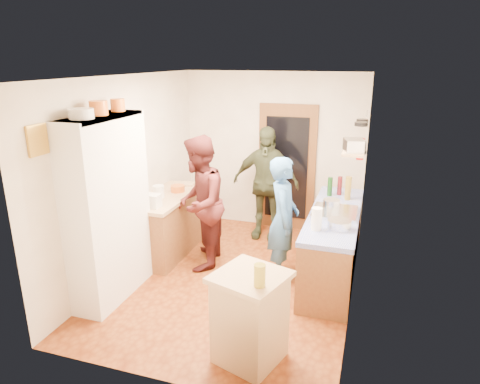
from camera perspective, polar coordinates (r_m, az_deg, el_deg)
The scene contains 44 objects.
floor at distance 5.81m, azimuth -0.63°, elevation -11.46°, with size 3.00×4.00×0.02m, color brown.
ceiling at distance 5.08m, azimuth -0.73°, elevation 15.31°, with size 3.00×4.00×0.02m, color silver.
wall_back at distance 7.18m, azimuth 4.42°, elevation 5.37°, with size 3.00×0.02×2.60m, color silver.
wall_front at distance 3.57m, azimuth -11.00°, elevation -7.80°, with size 3.00×0.02×2.60m, color silver.
wall_left at distance 5.94m, azimuth -14.65°, elevation 2.25°, with size 0.02×4.00×2.60m, color silver.
wall_right at distance 5.05m, azimuth 15.80°, elevation -0.52°, with size 0.02×4.00×2.60m, color silver.
door_frame at distance 7.14m, azimuth 6.25°, elevation 3.20°, with size 0.95×0.06×2.10m, color brown.
door_glass at distance 7.11m, azimuth 6.19°, elevation 3.14°, with size 0.70×0.02×1.70m, color black.
hutch_body at distance 5.25m, azimuth -17.13°, elevation -2.26°, with size 0.40×1.20×2.20m, color white.
hutch_top_shelf at distance 5.00m, azimuth -18.25°, elevation 9.46°, with size 0.40×1.14×0.04m, color white.
plate_stack at distance 4.76m, azimuth -20.40°, elevation 9.76°, with size 0.25×0.25×0.11m, color white.
orange_pot_a at distance 4.99m, azimuth -18.34°, elevation 10.59°, with size 0.20×0.20×0.16m, color orange.
orange_pot_b at distance 5.29m, azimuth -15.99°, elevation 11.09°, with size 0.16×0.16×0.15m, color orange.
left_counter_base at distance 6.43m, azimuth -9.59°, elevation -4.46°, with size 0.60×1.40×0.85m, color brown.
left_counter_top at distance 6.28m, azimuth -9.80°, elevation -0.65°, with size 0.64×1.44×0.05m, color tan.
toaster at distance 5.78m, azimuth -11.77°, elevation -1.15°, with size 0.24×0.16×0.18m, color white.
kettle at distance 6.16m, azimuth -10.79°, elevation 0.05°, with size 0.16×0.16×0.18m, color white.
orange_bowl at distance 6.40m, azimuth -8.31°, elevation 0.47°, with size 0.21×0.21×0.09m, color orange.
chopping_board at distance 6.75m, azimuth -7.44°, elevation 1.09°, with size 0.30×0.22×0.03m, color tan.
right_counter_base at distance 5.85m, azimuth 12.27°, elevation -6.99°, with size 0.60×2.20×0.84m, color brown.
right_counter_top at distance 5.68m, azimuth 12.56°, elevation -2.86°, with size 0.62×2.22×0.06m, color #1931C0.
hob at distance 5.60m, azimuth 12.52°, elevation -2.61°, with size 0.55×0.58×0.04m, color silver.
pot_on_hob at distance 5.58m, azimuth 12.08°, elevation -1.67°, with size 0.21×0.21×0.14m, color silver.
bottle_a at distance 6.26m, azimuth 11.90°, elevation 0.71°, with size 0.07×0.07×0.27m, color #143F14.
bottle_b at distance 6.33m, azimuth 13.15°, elevation 0.83°, with size 0.07×0.07×0.27m, color #591419.
bottle_c at distance 6.13m, azimuth 14.22°, elevation 0.49°, with size 0.08×0.08×0.33m, color olive.
paper_towel at distance 5.00m, azimuth 10.19°, elevation -3.55°, with size 0.12×0.12×0.27m, color white.
mixing_bowl at distance 5.11m, azimuth 13.09°, elevation -4.24°, with size 0.28×0.28×0.11m, color silver.
island_base at distance 4.23m, azimuth 1.33°, elevation -16.67°, with size 0.55×0.55×0.86m, color tan.
island_top at distance 3.99m, azimuth 1.38°, elevation -11.27°, with size 0.62×0.62×0.05m, color tan.
cutting_board at distance 4.05m, azimuth 1.19°, elevation -10.67°, with size 0.35×0.28×0.02m, color white.
oil_jar at distance 3.76m, azimuth 2.64°, elevation -11.05°, with size 0.10×0.10×0.20m, color #AD9E2D.
pan_rail at distance 6.39m, azimuth 16.55°, elevation 10.03°, with size 0.02×0.02×0.65m, color silver.
pan_hang_a at distance 6.24m, azimuth 15.84°, elevation 8.71°, with size 0.18×0.18×0.05m, color black.
pan_hang_b at distance 6.44m, azimuth 15.91°, elevation 8.78°, with size 0.16×0.16×0.05m, color black.
pan_hang_c at distance 6.63m, azimuth 15.99°, elevation 9.11°, with size 0.17×0.17×0.05m, color black.
wall_shelf at distance 5.39m, azimuth 14.89°, elevation 5.09°, with size 0.26×0.42×0.03m, color tan.
radio at distance 5.37m, azimuth 14.96°, elevation 6.03°, with size 0.22×0.30×0.15m, color silver.
ext_bracket at distance 6.66m, azimuth 16.24°, elevation 5.09°, with size 0.06×0.10×0.04m, color black.
fire_extinguisher at distance 6.65m, azimuth 15.76°, elevation 5.55°, with size 0.11×0.11×0.32m, color red.
picture_frame at distance 4.56m, azimuth -25.40°, elevation 6.28°, with size 0.03×0.25×0.30m, color gold.
person_hob at distance 5.50m, azimuth 6.11°, elevation -3.74°, with size 0.60×0.39×1.64m, color #3463A1.
person_left at distance 5.84m, azimuth -5.06°, elevation -1.38°, with size 0.89×0.70×1.84m, color #461918.
person_back at distance 6.76m, azimuth 3.52°, elevation 1.16°, with size 1.06×0.44×1.81m, color #323823.
Camera 1 is at (1.61, -4.82, 2.81)m, focal length 32.00 mm.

